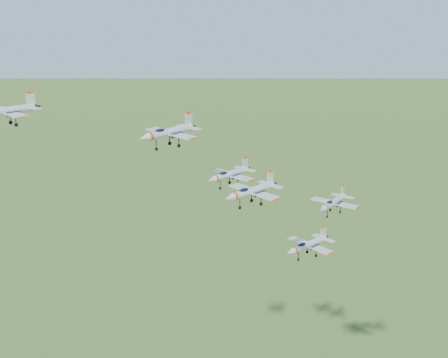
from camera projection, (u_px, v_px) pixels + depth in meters
jet_lead at (5, 111)px, 99.02m from camera, size 12.17×10.05×3.25m
jet_left_high at (168, 132)px, 106.70m from camera, size 13.18×11.02×3.53m
jet_right_high at (252, 191)px, 101.30m from camera, size 12.18×10.09×3.25m
jet_left_low at (230, 174)px, 117.98m from camera, size 11.93×9.96×3.19m
jet_right_low at (333, 202)px, 109.69m from camera, size 10.34×8.82×2.82m
jet_trail at (308, 245)px, 133.77m from camera, size 13.82×11.44×3.69m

